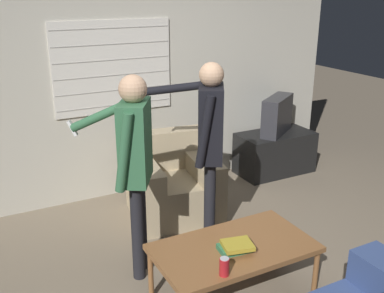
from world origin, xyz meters
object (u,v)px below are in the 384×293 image
object	(u,v)px
tv	(277,115)
person_left_standing	(134,155)
book_stack	(236,247)
soda_can	(224,267)
armchair_beige	(173,184)
spare_remote	(245,247)
person_right_standing	(209,135)
coffee_table	(234,250)

from	to	relation	value
tv	person_left_standing	size ratio (longest dim) A/B	0.38
book_stack	soda_can	distance (m)	0.30
armchair_beige	spare_remote	xyz separation A→B (m)	(-0.13, -1.50, 0.13)
armchair_beige	person_right_standing	distance (m)	1.00
book_stack	spare_remote	xyz separation A→B (m)	(0.08, -0.00, -0.02)
coffee_table	person_left_standing	size ratio (longest dim) A/B	0.71
armchair_beige	book_stack	xyz separation A→B (m)	(-0.21, -1.50, 0.16)
tv	person_right_standing	bearing A→B (deg)	0.53
coffee_table	armchair_beige	bearing A→B (deg)	82.84
person_left_standing	soda_can	size ratio (longest dim) A/B	13.02
tv	book_stack	xyz separation A→B (m)	(-1.81, -1.91, -0.25)
soda_can	person_left_standing	bearing A→B (deg)	106.04
armchair_beige	tv	distance (m)	1.71
tv	spare_remote	xyz separation A→B (m)	(-1.73, -1.91, -0.28)
person_left_standing	soda_can	world-z (taller)	person_left_standing
armchair_beige	coffee_table	xyz separation A→B (m)	(-0.18, -1.43, 0.08)
person_right_standing	book_stack	bearing A→B (deg)	-166.00
coffee_table	tv	size ratio (longest dim) A/B	1.89
coffee_table	person_right_standing	xyz separation A→B (m)	(0.21, 0.75, 0.64)
person_left_standing	spare_remote	distance (m)	1.06
armchair_beige	spare_remote	distance (m)	1.51
tv	soda_can	xyz separation A→B (m)	(-2.03, -2.11, -0.23)
person_left_standing	soda_can	distance (m)	1.07
book_stack	person_right_standing	bearing A→B (deg)	73.89
coffee_table	person_right_standing	distance (m)	1.00
coffee_table	soda_can	xyz separation A→B (m)	(-0.25, -0.26, 0.10)
coffee_table	person_right_standing	size ratio (longest dim) A/B	0.70
person_left_standing	person_right_standing	size ratio (longest dim) A/B	0.99
armchair_beige	soda_can	bearing A→B (deg)	84.12
tv	spare_remote	bearing A→B (deg)	13.50
tv	soda_can	distance (m)	2.94
person_left_standing	book_stack	bearing A→B (deg)	-115.08
person_right_standing	book_stack	world-z (taller)	person_right_standing
person_left_standing	person_right_standing	distance (m)	0.72
person_left_standing	coffee_table	bearing A→B (deg)	-110.85
book_stack	soda_can	size ratio (longest dim) A/B	1.98
person_left_standing	spare_remote	bearing A→B (deg)	-110.73
armchair_beige	person_right_standing	bearing A→B (deg)	100.29
coffee_table	person_right_standing	world-z (taller)	person_right_standing
book_stack	person_left_standing	bearing A→B (deg)	124.24
person_right_standing	armchair_beige	bearing A→B (deg)	32.21
tv	soda_can	world-z (taller)	tv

